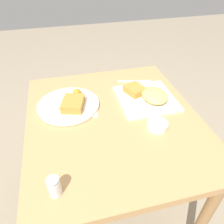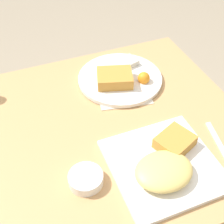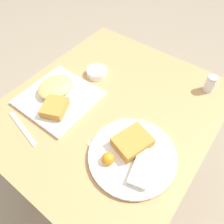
% 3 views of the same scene
% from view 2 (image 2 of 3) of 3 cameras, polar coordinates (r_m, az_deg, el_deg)
% --- Properties ---
extents(dining_table, '(0.91, 0.81, 0.76)m').
position_cam_2_polar(dining_table, '(1.06, -1.37, -6.51)').
color(dining_table, tan).
rests_on(dining_table, ground_plane).
extents(menu_card, '(0.22, 0.28, 0.00)m').
position_cam_2_polar(menu_card, '(1.14, 1.54, 5.10)').
color(menu_card, beige).
rests_on(menu_card, dining_table).
extents(plate_square_near, '(0.29, 0.29, 0.06)m').
position_cam_2_polar(plate_square_near, '(0.88, 9.69, -9.30)').
color(plate_square_near, white).
rests_on(plate_square_near, dining_table).
extents(plate_oval_far, '(0.31, 0.31, 0.05)m').
position_cam_2_polar(plate_oval_far, '(1.14, 1.43, 6.39)').
color(plate_oval_far, white).
rests_on(plate_oval_far, menu_card).
extents(sauce_ramekin, '(0.09, 0.09, 0.03)m').
position_cam_2_polar(sauce_ramekin, '(0.85, -4.82, -12.04)').
color(sauce_ramekin, white).
rests_on(sauce_ramekin, dining_table).
extents(butter_knife, '(0.06, 0.20, 0.00)m').
position_cam_2_polar(butter_knife, '(0.98, 19.28, -6.00)').
color(butter_knife, silver).
rests_on(butter_knife, dining_table).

